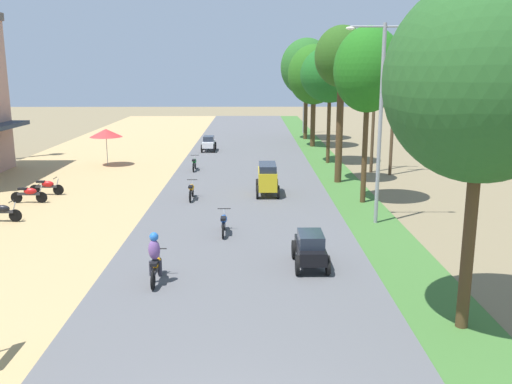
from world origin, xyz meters
The scene contains 21 objects.
parked_motorbike_second centered at (-10.48, 15.48, 0.55)m, with size 1.80×0.54×0.94m.
parked_motorbike_third centered at (-10.63, 18.95, 0.55)m, with size 1.80×0.54×0.94m.
parked_motorbike_fourth centered at (-10.39, 20.71, 0.55)m, with size 1.80×0.54×0.94m.
vendor_umbrella centered at (-9.50, 29.79, 2.31)m, with size 2.20×2.20×2.52m.
median_tree_nearest centered at (5.86, 5.34, 6.33)m, with size 4.67×4.67×8.72m.
median_tree_second centered at (5.98, 18.98, 6.52)m, with size 3.31×3.31×8.53m.
median_tree_third centered at (5.51, 24.01, 7.14)m, with size 3.06×3.06×8.92m.
median_tree_fourth centered at (5.84, 30.79, 6.18)m, with size 4.10×4.10×8.05m.
median_tree_fifth centered at (5.67, 39.22, 6.08)m, with size 4.37×4.37×8.53m.
median_tree_sixth centered at (5.54, 44.29, 6.68)m, with size 4.79×4.79×9.29m.
streetlamp_near centered at (5.80, 15.21, 4.84)m, with size 3.16×0.20×8.35m.
streetlamp_mid centered at (5.80, 49.16, 4.27)m, with size 3.16×0.20×7.24m.
utility_pole_near centered at (9.20, 26.46, 4.46)m, with size 1.80×0.20×8.54m.
utility_pole_far centered at (8.22, 27.47, 4.76)m, with size 1.80×0.20×9.14m.
car_sedan_black centered at (2.38, 9.78, 0.74)m, with size 1.10×2.26×1.19m.
car_van_yellow centered at (1.25, 20.58, 1.02)m, with size 1.19×2.41×1.67m.
car_sedan_white centered at (-3.02, 36.46, 0.74)m, with size 1.10×2.26×1.19m.
motorbike_foreground_rider centered at (-2.57, 8.38, 0.86)m, with size 0.54×1.80×1.66m.
motorbike_ahead_second centered at (-0.71, 13.58, 0.57)m, with size 0.54×1.80×0.94m.
motorbike_ahead_third centered at (-2.65, 19.61, 0.57)m, with size 0.54×1.80×0.94m.
motorbike_ahead_fourth centered at (-3.33, 27.82, 0.57)m, with size 0.54×1.80×0.94m.
Camera 1 is at (0.40, -7.84, 6.62)m, focal length 38.74 mm.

